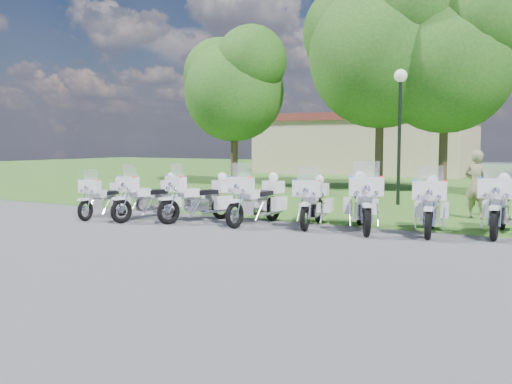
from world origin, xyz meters
The scene contains 16 objects.
ground centered at (0.00, 0.00, 0.00)m, with size 100.00×100.00×0.00m, color #55555A.
grass_lawn centered at (0.00, 27.00, 0.00)m, with size 100.00×48.00×0.01m, color #3D6921.
motorcycle_0 centered at (-4.84, 1.27, 0.59)m, with size 0.83×2.10×1.41m.
motorcycle_1 centered at (-3.37, 1.51, 0.66)m, with size 1.10×2.31×1.57m.
motorcycle_2 centered at (-1.99, 1.93, 0.67)m, with size 1.34×2.27×1.61m.
motorcycle_3 centered at (-0.36, 2.25, 0.68)m, with size 0.94×2.42×1.63m.
motorcycle_4 centered at (1.07, 2.63, 0.65)m, with size 1.04×2.29×1.55m.
motorcycle_5 centered at (2.41, 2.58, 0.72)m, with size 1.49×2.41×1.73m.
motorcycle_6 centered at (3.98, 2.89, 0.69)m, with size 1.05×2.42×1.64m.
motorcycle_7 centered at (5.42, 3.55, 0.72)m, with size 0.85×2.57×1.72m.
lamp_post centered at (1.64, 8.59, 3.45)m, with size 0.44×0.44×4.62m.
tree_0 centered at (-8.21, 13.81, 5.17)m, with size 5.86×5.00×7.82m.
tree_1 centered at (-0.79, 14.02, 6.53)m, with size 7.40×6.31×9.87m.
tree_2 centered at (1.90, 14.40, 5.99)m, with size 6.78×5.79×9.04m.
building_west centered at (-6.00, 28.00, 2.07)m, with size 14.56×8.32×4.10m.
bystander_a centered at (4.53, 6.09, 0.97)m, with size 0.71×0.46×1.93m, color gray.
Camera 1 is at (6.95, -10.83, 2.16)m, focal length 40.00 mm.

